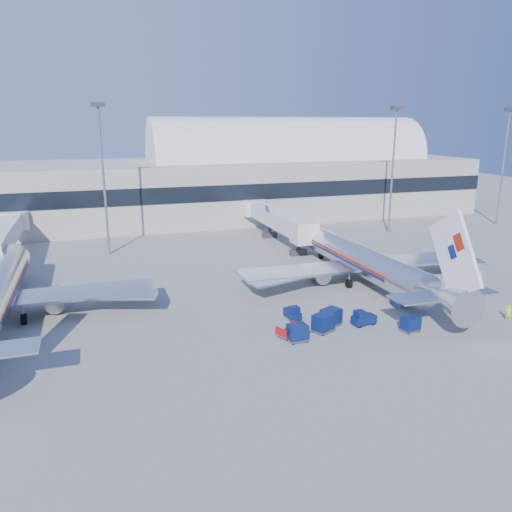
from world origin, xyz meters
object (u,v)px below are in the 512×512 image
object	(u,v)px
airliner_main	(364,261)
barrier_near	(429,280)
mast_west	(102,157)
tug_lead	(363,318)
mast_far_east	(505,149)
tug_left	(293,313)
cart_solo_far	(456,302)
cart_train_b	(323,323)
mast_east	(394,151)
jetbridge_near	(274,218)
cart_train_c	(298,332)
ramp_worker	(508,313)
cart_solo_near	(410,323)
tug_right	(400,301)
cart_open_red	(289,333)
barrier_mid	(451,277)
barrier_far	(471,275)
jetbridge_mid	(5,234)
cart_train_a	(331,317)

from	to	relation	value
airliner_main	barrier_near	xyz separation A→B (m)	(8.00, -2.51, -2.48)
mast_west	tug_lead	xyz separation A→B (m)	(23.07, -37.40, -14.08)
mast_far_east	tug_left	distance (m)	68.61
cart_solo_far	cart_train_b	bearing A→B (deg)	179.44
mast_east	jetbridge_near	bearing A→B (deg)	177.93
cart_train_c	ramp_worker	size ratio (longest dim) A/B	1.18
jetbridge_near	cart_solo_near	xyz separation A→B (m)	(-0.95, -41.06, -3.11)
jetbridge_near	ramp_worker	world-z (taller)	jetbridge_near
barrier_near	cart_solo_far	size ratio (longest dim) A/B	1.65
cart_solo_far	tug_right	bearing A→B (deg)	146.57
jetbridge_near	tug_right	bearing A→B (deg)	-86.43
tug_lead	ramp_worker	xyz separation A→B (m)	(14.86, -3.56, 0.09)
mast_east	cart_solo_far	distance (m)	42.15
cart_open_red	tug_left	bearing A→B (deg)	39.69
mast_far_east	barrier_mid	size ratio (longest dim) A/B	7.53
airliner_main	ramp_worker	distance (m)	17.51
jetbridge_near	ramp_worker	size ratio (longest dim) A/B	16.98
cart_train_c	ramp_worker	bearing A→B (deg)	-7.55
barrier_far	tug_right	xyz separation A→B (m)	(-14.84, -5.85, 0.15)
mast_west	cart_train_b	distance (m)	44.22
mast_west	barrier_far	size ratio (longest dim) A/B	7.53
jetbridge_near	tug_left	xyz separation A→B (m)	(-10.66, -34.52, -3.25)
jetbridge_near	barrier_near	xyz separation A→B (m)	(10.40, -28.81, -3.48)
barrier_far	cart_train_b	size ratio (longest dim) A/B	1.20
airliner_main	jetbridge_mid	bearing A→B (deg)	149.36
cart_train_c	cart_solo_near	xyz separation A→B (m)	(11.36, -1.32, -0.05)
airliner_main	jetbridge_mid	distance (m)	51.62
barrier_near	barrier_mid	world-z (taller)	same
mast_west	cart_train_a	world-z (taller)	mast_west
mast_far_east	mast_west	bearing A→B (deg)	180.00
cart_train_b	cart_solo_near	bearing A→B (deg)	-43.93
barrier_far	mast_east	bearing A→B (deg)	79.08
barrier_near	jetbridge_mid	bearing A→B (deg)	151.20
cart_train_a	mast_east	bearing A→B (deg)	25.56
jetbridge_mid	barrier_far	distance (m)	65.75
barrier_far	tug_left	distance (m)	28.25
jetbridge_near	jetbridge_mid	xyz separation A→B (m)	(-42.00, 0.00, 0.00)
tug_lead	tug_left	world-z (taller)	tug_lead
cart_train_c	cart_solo_near	size ratio (longest dim) A/B	0.98
cart_train_c	cart_train_b	bearing A→B (deg)	18.29
jetbridge_mid	cart_train_c	xyz separation A→B (m)	(29.69, -39.73, -3.06)
cart_solo_far	barrier_far	bearing A→B (deg)	38.51
mast_far_east	cart_train_b	bearing A→B (deg)	-146.28
mast_west	tug_right	xyz separation A→B (m)	(29.76, -33.85, -14.19)
barrier_mid	cart_solo_near	bearing A→B (deg)	-140.11
tug_lead	tug_left	xyz separation A→B (m)	(-6.13, 3.69, -0.04)
barrier_near	cart_train_c	distance (m)	25.21
mast_far_east	barrier_near	world-z (taller)	mast_far_east
cart_train_c	cart_open_red	bearing A→B (deg)	106.40
airliner_main	mast_east	bearing A→B (deg)	51.89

